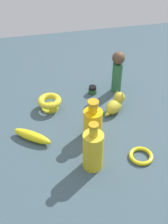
% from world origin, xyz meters
% --- Properties ---
extents(ground, '(2.00, 2.00, 0.00)m').
position_xyz_m(ground, '(0.00, 0.00, 0.00)').
color(ground, '#384C56').
extents(cat_figurine, '(0.11, 0.12, 0.10)m').
position_xyz_m(cat_figurine, '(-0.07, 0.17, 0.04)').
color(cat_figurine, gold).
rests_on(cat_figurine, ground).
extents(bottle_short, '(0.08, 0.08, 0.18)m').
position_xyz_m(bottle_short, '(0.06, 0.02, 0.07)').
color(bottle_short, '#F5AE0D').
rests_on(bottle_short, ground).
extents(person_figure_adult, '(0.07, 0.07, 0.22)m').
position_xyz_m(person_figure_adult, '(-0.23, 0.22, 0.12)').
color(person_figure_adult, '#2D643B').
rests_on(person_figure_adult, ground).
extents(bangle, '(0.10, 0.10, 0.02)m').
position_xyz_m(bangle, '(0.23, 0.18, 0.01)').
color(bangle, gold).
rests_on(bangle, ground).
extents(bottle_tall, '(0.08, 0.08, 0.21)m').
position_xyz_m(bottle_tall, '(0.23, -0.02, 0.09)').
color(bottle_tall, gold).
rests_on(bottle_tall, ground).
extents(bowl, '(0.11, 0.11, 0.06)m').
position_xyz_m(bowl, '(-0.16, -0.13, 0.04)').
color(bowl, gold).
rests_on(bowl, ground).
extents(nail_polish_jar, '(0.04, 0.04, 0.04)m').
position_xyz_m(nail_polish_jar, '(-0.24, 0.10, 0.02)').
color(nail_polish_jar, '#245024').
rests_on(nail_polish_jar, ground).
extents(banana, '(0.14, 0.17, 0.04)m').
position_xyz_m(banana, '(0.04, -0.23, 0.02)').
color(banana, yellow).
rests_on(banana, ground).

